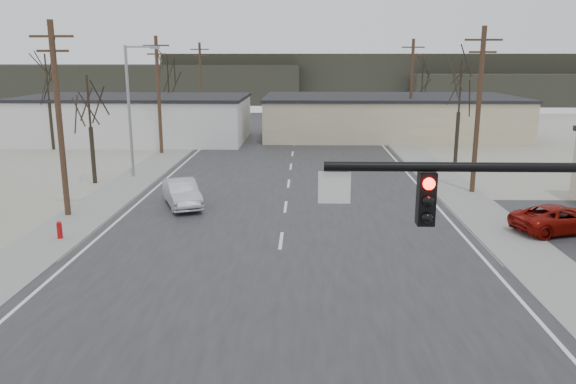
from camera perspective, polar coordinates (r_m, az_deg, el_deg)
name	(u,v)px	position (r m, az deg, el deg)	size (l,w,h in m)	color
ground	(271,321)	(18.28, -1.79, -13.00)	(140.00, 140.00, 0.00)	#B8B9B4
main_road	(286,203)	(32.39, -0.19, -1.09)	(18.00, 110.00, 0.05)	#262628
cross_road	(271,321)	(18.27, -1.79, -12.95)	(90.00, 10.00, 0.04)	#262628
sidewalk_left	(131,183)	(39.01, -15.70, 0.91)	(3.00, 90.00, 0.06)	gray
sidewalk_right	(449,185)	(38.44, 16.06, 0.71)	(3.00, 90.00, 0.06)	gray
fire_hydrant	(60,230)	(27.89, -22.19, -3.60)	(0.24, 0.24, 0.87)	#A50C0C
building_left_far	(136,118)	(59.15, -15.17, 7.24)	(22.30, 12.30, 4.50)	silver
building_right_far	(389,116)	(61.29, 10.19, 7.60)	(26.30, 14.30, 4.30)	beige
upole_left_b	(59,117)	(31.13, -22.24, 7.06)	(2.20, 0.30, 10.00)	#4D3023
upole_left_c	(159,93)	(50.02, -13.01, 9.74)	(2.20, 0.30, 10.00)	#4D3023
upole_left_d	(201,83)	(69.54, -8.85, 10.85)	(2.20, 0.30, 10.00)	#4D3023
upole_right_a	(478,108)	(36.01, 18.77, 8.07)	(2.20, 0.30, 10.00)	#4D3023
upole_right_b	(411,89)	(57.38, 12.40, 10.19)	(2.20, 0.30, 10.00)	#4D3023
streetlight_main	(132,104)	(40.24, -15.60, 8.58)	(2.40, 0.25, 9.00)	gray
tree_left_near	(89,104)	(39.07, -19.58, 8.38)	(3.30, 3.30, 7.35)	#2B241A
tree_right_mid	(460,89)	(43.92, 17.09, 9.96)	(3.74, 3.74, 8.33)	#2B241A
tree_left_far	(168,76)	(64.15, -12.10, 11.46)	(3.96, 3.96, 8.82)	#2B241A
tree_right_far	(422,81)	(69.80, 13.49, 10.95)	(3.52, 3.52, 7.84)	#2B241A
tree_left_mid	(47,80)	(55.39, -23.28, 10.43)	(3.96, 3.96, 8.82)	#2B241A
hill_left	(117,83)	(114.27, -16.98, 10.51)	(70.00, 18.00, 7.00)	#333026
hill_center	(376,78)	(113.26, 8.96, 11.40)	(80.00, 18.00, 9.00)	#333026
hill_right	(571,89)	(117.19, 26.78, 9.36)	(60.00, 18.00, 5.50)	#333026
sedan_crossing	(182,193)	(31.96, -10.73, -0.11)	(1.58, 4.52, 1.49)	#9CA0A6
car_far_a	(361,125)	(64.81, 7.46, 6.81)	(2.17, 5.33, 1.55)	black
car_far_b	(291,124)	(65.58, 0.30, 6.88)	(1.50, 3.72, 1.27)	black
car_parked_red	(560,219)	(29.75, 25.91, -2.47)	(2.16, 4.68, 1.30)	maroon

